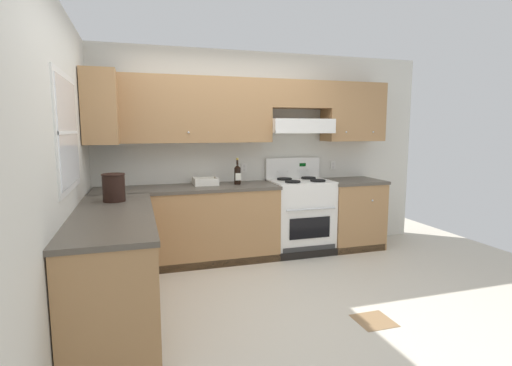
# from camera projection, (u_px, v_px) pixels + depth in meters

# --- Properties ---
(ground_plane) EXTENTS (7.04, 7.04, 0.00)m
(ground_plane) POSITION_uv_depth(u_px,v_px,m) (259.00, 300.00, 3.64)
(ground_plane) COLOR beige
(floor_accent_tile) EXTENTS (0.30, 0.30, 0.01)m
(floor_accent_tile) POSITION_uv_depth(u_px,v_px,m) (374.00, 320.00, 3.24)
(floor_accent_tile) COLOR olive
(floor_accent_tile) RESTS_ON ground_plane
(wall_back) EXTENTS (4.68, 0.57, 2.55)m
(wall_back) POSITION_uv_depth(u_px,v_px,m) (253.00, 137.00, 5.00)
(wall_back) COLOR silver
(wall_back) RESTS_ON ground_plane
(wall_left) EXTENTS (0.47, 4.00, 2.55)m
(wall_left) POSITION_uv_depth(u_px,v_px,m) (67.00, 158.00, 3.20)
(wall_left) COLOR silver
(wall_left) RESTS_ON ground_plane
(counter_back_run) EXTENTS (3.60, 0.65, 0.91)m
(counter_back_run) POSITION_uv_depth(u_px,v_px,m) (234.00, 222.00, 4.77)
(counter_back_run) COLOR #A87A4C
(counter_back_run) RESTS_ON ground_plane
(counter_left_run) EXTENTS (0.63, 1.91, 0.91)m
(counter_left_run) POSITION_uv_depth(u_px,v_px,m) (116.00, 267.00, 3.21)
(counter_left_run) COLOR #A87A4C
(counter_left_run) RESTS_ON ground_plane
(stove) EXTENTS (0.76, 0.62, 1.20)m
(stove) POSITION_uv_depth(u_px,v_px,m) (300.00, 215.00, 5.03)
(stove) COLOR white
(stove) RESTS_ON ground_plane
(wine_bottle) EXTENTS (0.08, 0.08, 0.32)m
(wine_bottle) POSITION_uv_depth(u_px,v_px,m) (237.00, 174.00, 4.75)
(wine_bottle) COLOR black
(wine_bottle) RESTS_ON counter_back_run
(bowl) EXTENTS (0.29, 0.26, 0.08)m
(bowl) POSITION_uv_depth(u_px,v_px,m) (205.00, 182.00, 4.72)
(bowl) COLOR white
(bowl) RESTS_ON counter_back_run
(bucket) EXTENTS (0.21, 0.21, 0.26)m
(bucket) POSITION_uv_depth(u_px,v_px,m) (114.00, 187.00, 3.61)
(bucket) COLOR black
(bucket) RESTS_ON counter_left_run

